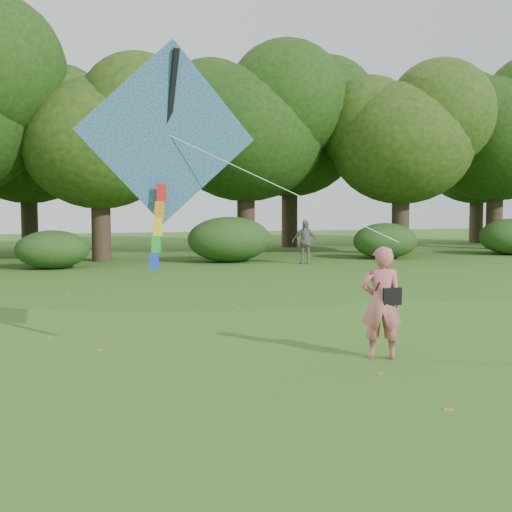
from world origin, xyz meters
name	(u,v)px	position (x,y,z in m)	size (l,w,h in m)	color
ground	(376,375)	(0.00, 0.00, 0.00)	(100.00, 100.00, 0.00)	#265114
man_kite_flyer	(381,303)	(0.53, 0.83, 0.85)	(0.62, 0.41, 1.69)	#C15B62
bystander_right	(305,242)	(5.66, 16.16, 0.88)	(1.03, 0.43, 1.76)	gray
crossbody_bag	(389,295)	(0.64, 0.80, 0.96)	(0.43, 0.20, 0.69)	black
flying_kite	(168,137)	(-2.44, 2.07, 3.32)	(4.61, 1.71, 3.40)	#24599C
tree_line	(174,137)	(1.67, 22.88, 5.60)	(54.70, 15.30, 9.48)	#3A2D1E
shrub_band	(140,243)	(-0.72, 17.60, 0.86)	(39.15, 3.22, 1.88)	#264919
fallen_leaves	(195,317)	(-1.33, 5.21, 0.01)	(5.83, 12.31, 0.01)	olive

